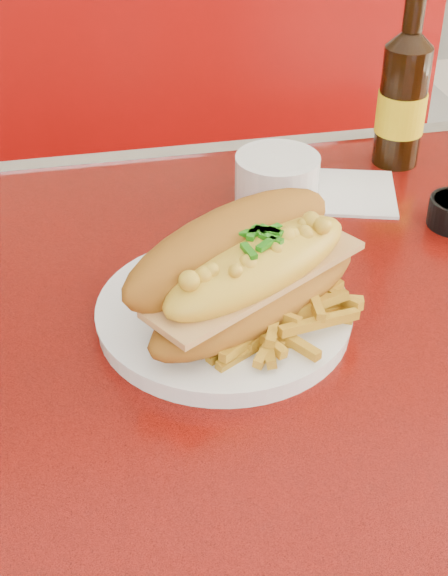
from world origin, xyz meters
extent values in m
cube|color=red|center=(0.00, 0.00, 0.75)|extent=(1.20, 0.80, 0.04)
cube|color=silver|center=(0.00, 0.40, 0.75)|extent=(1.22, 0.03, 0.04)
cube|color=#950C09|center=(0.00, 0.78, 0.23)|extent=(1.20, 0.50, 0.45)
cube|color=#950C09|center=(0.00, 1.00, 0.68)|extent=(1.20, 0.08, 0.45)
cylinder|color=white|center=(-0.06, 0.02, 0.78)|extent=(0.31, 0.31, 0.02)
cylinder|color=white|center=(-0.06, 0.02, 0.79)|extent=(0.32, 0.32, 0.00)
ellipsoid|color=#9F6019|center=(-0.03, 0.00, 0.81)|extent=(0.26, 0.20, 0.05)
cube|color=tan|center=(-0.03, 0.00, 0.83)|extent=(0.23, 0.17, 0.01)
ellipsoid|color=gold|center=(-0.03, 0.00, 0.85)|extent=(0.22, 0.17, 0.05)
ellipsoid|color=#9F6019|center=(-0.05, 0.03, 0.85)|extent=(0.26, 0.21, 0.10)
cube|color=silver|center=(-0.01, -0.02, 0.79)|extent=(0.06, 0.12, 0.00)
cube|color=silver|center=(-0.04, 0.05, 0.79)|extent=(0.03, 0.04, 0.00)
cylinder|color=white|center=(0.05, 0.25, 0.80)|extent=(0.11, 0.11, 0.06)
cylinder|color=black|center=(0.05, 0.25, 0.82)|extent=(0.09, 0.09, 0.01)
cylinder|color=black|center=(0.23, 0.31, 0.85)|extent=(0.07, 0.07, 0.15)
cone|color=black|center=(0.23, 0.31, 0.94)|extent=(0.07, 0.07, 0.03)
cylinder|color=black|center=(0.23, 0.31, 0.98)|extent=(0.03, 0.03, 0.07)
cylinder|color=yellow|center=(0.23, 0.31, 0.84)|extent=(0.08, 0.08, 0.05)
cube|color=white|center=(0.14, 0.24, 0.77)|extent=(0.15, 0.15, 0.00)
camera|label=1|loc=(-0.18, -0.58, 1.25)|focal=50.00mm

